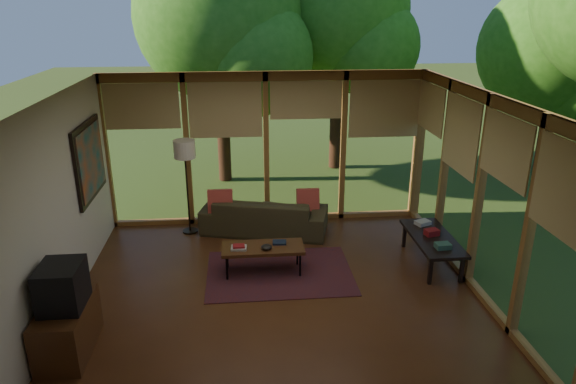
{
  "coord_description": "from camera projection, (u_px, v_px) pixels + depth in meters",
  "views": [
    {
      "loc": [
        -0.44,
        -6.23,
        3.76
      ],
      "look_at": [
        0.21,
        0.7,
        1.2
      ],
      "focal_mm": 32.0,
      "sensor_mm": 36.0,
      "label": 1
    }
  ],
  "objects": [
    {
      "name": "wall_left",
      "position": [
        59.0,
        208.0,
        6.45
      ],
      "size": [
        0.04,
        5.0,
        2.7
      ],
      "primitive_type": "cube",
      "color": "silver",
      "rests_on": "ground"
    },
    {
      "name": "tree_nw",
      "position": [
        219.0,
        17.0,
        10.53
      ],
      "size": [
        3.46,
        3.46,
        5.24
      ],
      "color": "#3A2115",
      "rests_on": "ground"
    },
    {
      "name": "rug",
      "position": [
        280.0,
        273.0,
        7.62
      ],
      "size": [
        2.14,
        1.51,
        0.01
      ],
      "primitive_type": "cube",
      "color": "maroon",
      "rests_on": "floor"
    },
    {
      "name": "coffee_table",
      "position": [
        263.0,
        248.0,
        7.51
      ],
      "size": [
        1.2,
        0.5,
        0.43
      ],
      "color": "#502C15",
      "rests_on": "floor"
    },
    {
      "name": "media_cabinet",
      "position": [
        67.0,
        328.0,
        5.81
      ],
      "size": [
        0.5,
        1.0,
        0.6
      ],
      "primitive_type": "cube",
      "color": "#502C15",
      "rests_on": "floor"
    },
    {
      "name": "ct_book_side",
      "position": [
        279.0,
        242.0,
        7.59
      ],
      "size": [
        0.21,
        0.17,
        0.03
      ],
      "primitive_type": "cube",
      "rotation": [
        0.0,
        0.0,
        -0.08
      ],
      "color": "black",
      "rests_on": "coffee_table"
    },
    {
      "name": "wall_front",
      "position": [
        298.0,
        306.0,
        4.36
      ],
      "size": [
        5.5,
        0.04,
        2.7
      ],
      "primitive_type": "cube",
      "color": "silver",
      "rests_on": "ground"
    },
    {
      "name": "console_book_c",
      "position": [
        423.0,
        223.0,
        8.16
      ],
      "size": [
        0.27,
        0.24,
        0.06
      ],
      "primitive_type": "cube",
      "rotation": [
        0.0,
        0.0,
        0.39
      ],
      "color": "#ABA49B",
      "rests_on": "side_console"
    },
    {
      "name": "ceiling",
      "position": [
        276.0,
        97.0,
        6.23
      ],
      "size": [
        5.5,
        5.5,
        0.0
      ],
      "primitive_type": "plane",
      "rotation": [
        3.14,
        0.0,
        0.0
      ],
      "color": "white",
      "rests_on": "ground"
    },
    {
      "name": "ct_bowl",
      "position": [
        267.0,
        247.0,
        7.4
      ],
      "size": [
        0.16,
        0.16,
        0.07
      ],
      "primitive_type": "ellipsoid",
      "color": "black",
      "rests_on": "coffee_table"
    },
    {
      "name": "window_wall_right",
      "position": [
        479.0,
        193.0,
        6.93
      ],
      "size": [
        0.12,
        5.0,
        2.7
      ],
      "primitive_type": "cube",
      "color": "#9C6930",
      "rests_on": "ground"
    },
    {
      "name": "ct_book_upper",
      "position": [
        239.0,
        246.0,
        7.4
      ],
      "size": [
        0.17,
        0.13,
        0.03
      ],
      "primitive_type": "cube",
      "rotation": [
        0.0,
        0.0,
        0.03
      ],
      "color": "maroon",
      "rests_on": "coffee_table"
    },
    {
      "name": "ct_book_lower",
      "position": [
        239.0,
        248.0,
        7.41
      ],
      "size": [
        0.23,
        0.18,
        0.03
      ],
      "primitive_type": "cube",
      "rotation": [
        0.0,
        0.0,
        -0.07
      ],
      "color": "#ABA49B",
      "rests_on": "coffee_table"
    },
    {
      "name": "tree_ne",
      "position": [
        339.0,
        9.0,
        11.4
      ],
      "size": [
        3.13,
        3.13,
        5.22
      ],
      "color": "#3A2115",
      "rests_on": "ground"
    },
    {
      "name": "pillow_right",
      "position": [
        308.0,
        200.0,
        8.84
      ],
      "size": [
        0.39,
        0.21,
        0.41
      ],
      "primitive_type": "cube",
      "rotation": [
        -0.21,
        0.0,
        0.0
      ],
      "color": "#9B120E",
      "rests_on": "sofa"
    },
    {
      "name": "side_console",
      "position": [
        432.0,
        239.0,
        7.76
      ],
      "size": [
        0.6,
        1.4,
        0.46
      ],
      "color": "black",
      "rests_on": "floor"
    },
    {
      "name": "floor",
      "position": [
        277.0,
        290.0,
        7.16
      ],
      "size": [
        5.5,
        5.5,
        0.0
      ],
      "primitive_type": "plane",
      "color": "#572E16",
      "rests_on": "ground"
    },
    {
      "name": "wall_painting",
      "position": [
        90.0,
        160.0,
        7.69
      ],
      "size": [
        0.06,
        1.35,
        1.15
      ],
      "color": "black",
      "rests_on": "wall_left"
    },
    {
      "name": "television",
      "position": [
        62.0,
        286.0,
        5.62
      ],
      "size": [
        0.45,
        0.55,
        0.5
      ],
      "primitive_type": "cube",
      "color": "black",
      "rests_on": "media_cabinet"
    },
    {
      "name": "floor_lamp",
      "position": [
        185.0,
        155.0,
        8.51
      ],
      "size": [
        0.36,
        0.36,
        1.65
      ],
      "color": "black",
      "rests_on": "floor"
    },
    {
      "name": "console_book_a",
      "position": [
        443.0,
        246.0,
        7.36
      ],
      "size": [
        0.22,
        0.17,
        0.08
      ],
      "primitive_type": "cube",
      "rotation": [
        0.0,
        0.0,
        0.06
      ],
      "color": "#325746",
      "rests_on": "side_console"
    },
    {
      "name": "sofa",
      "position": [
        265.0,
        215.0,
        8.91
      ],
      "size": [
        2.29,
        1.35,
        0.63
      ],
      "primitive_type": "imported",
      "rotation": [
        0.0,
        0.0,
        2.89
      ],
      "color": "#3E371F",
      "rests_on": "floor"
    },
    {
      "name": "tree_far",
      "position": [
        547.0,
        50.0,
        11.55
      ],
      "size": [
        3.04,
        3.04,
        4.31
      ],
      "color": "#3A2115",
      "rests_on": "ground"
    },
    {
      "name": "pillow_left",
      "position": [
        220.0,
        202.0,
        8.7
      ],
      "size": [
        0.42,
        0.22,
        0.44
      ],
      "primitive_type": "cube",
      "rotation": [
        -0.21,
        0.0,
        0.0
      ],
      "color": "#9B120E",
      "rests_on": "sofa"
    },
    {
      "name": "window_wall_back",
      "position": [
        266.0,
        149.0,
        9.03
      ],
      "size": [
        5.5,
        0.12,
        2.7
      ],
      "primitive_type": "cube",
      "color": "#9C6930",
      "rests_on": "ground"
    },
    {
      "name": "console_book_b",
      "position": [
        432.0,
        232.0,
        7.78
      ],
      "size": [
        0.23,
        0.19,
        0.09
      ],
      "primitive_type": "cube",
      "rotation": [
        0.0,
        0.0,
        0.22
      ],
      "color": "maroon",
      "rests_on": "side_console"
    },
    {
      "name": "exterior_lawn",
      "position": [
        524.0,
        138.0,
        15.34
      ],
      "size": [
        40.0,
        40.0,
        0.0
      ],
      "primitive_type": "plane",
      "color": "#36511E",
      "rests_on": "ground"
    }
  ]
}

